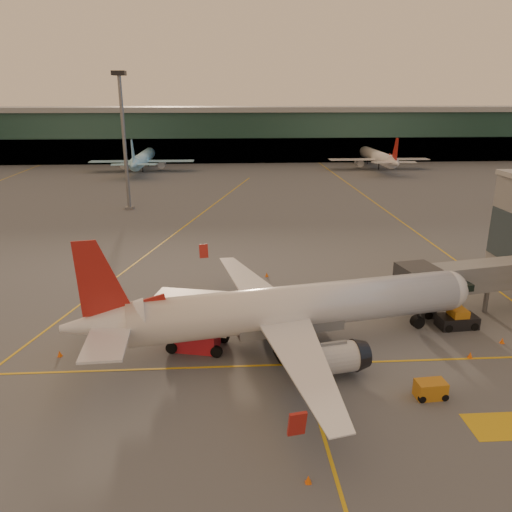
{
  "coord_description": "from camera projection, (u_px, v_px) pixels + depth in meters",
  "views": [
    {
      "loc": [
        -1.23,
        -31.6,
        21.55
      ],
      "look_at": [
        1.99,
        19.2,
        5.0
      ],
      "focal_mm": 35.0,
      "sensor_mm": 36.0,
      "label": 1
    }
  ],
  "objects": [
    {
      "name": "ground",
      "position": [
        246.0,
        401.0,
        36.73
      ],
      "size": [
        600.0,
        600.0,
        0.0
      ],
      "primitive_type": "plane",
      "color": "#4C4F54",
      "rests_on": "ground"
    },
    {
      "name": "taxi_markings",
      "position": [
        187.0,
        238.0,
        78.51
      ],
      "size": [
        100.12,
        173.0,
        0.01
      ],
      "color": "gold",
      "rests_on": "ground"
    },
    {
      "name": "terminal",
      "position": [
        227.0,
        134.0,
        168.59
      ],
      "size": [
        400.0,
        20.0,
        17.6
      ],
      "color": "#19382D",
      "rests_on": "ground"
    },
    {
      "name": "mast_west_near",
      "position": [
        123.0,
        132.0,
        93.57
      ],
      "size": [
        2.4,
        2.4,
        25.6
      ],
      "color": "slate",
      "rests_on": "ground"
    },
    {
      "name": "distant_aircraft_row",
      "position": [
        157.0,
        171.0,
        147.46
      ],
      "size": [
        290.0,
        34.0,
        13.0
      ],
      "color": "#98DBFF",
      "rests_on": "ground"
    },
    {
      "name": "main_airplane",
      "position": [
        286.0,
        310.0,
        43.57
      ],
      "size": [
        36.57,
        33.2,
        11.1
      ],
      "rotation": [
        0.0,
        0.0,
        0.19
      ],
      "color": "white",
      "rests_on": "ground"
    },
    {
      "name": "jet_bridge",
      "position": [
        499.0,
        276.0,
        51.08
      ],
      "size": [
        20.72,
        6.99,
        5.61
      ],
      "color": "slate",
      "rests_on": "ground"
    },
    {
      "name": "catering_truck",
      "position": [
        194.0,
        318.0,
        43.66
      ],
      "size": [
        6.95,
        4.28,
        5.02
      ],
      "rotation": [
        0.0,
        0.0,
        -0.24
      ],
      "color": "red",
      "rests_on": "ground"
    },
    {
      "name": "gpu_cart",
      "position": [
        431.0,
        390.0,
        37.02
      ],
      "size": [
        2.36,
        1.51,
        1.33
      ],
      "rotation": [
        0.0,
        0.0,
        0.07
      ],
      "color": "#B87317",
      "rests_on": "ground"
    },
    {
      "name": "pushback_tug",
      "position": [
        457.0,
        320.0,
        48.17
      ],
      "size": [
        3.85,
        2.29,
        1.91
      ],
      "rotation": [
        0.0,
        0.0,
        0.08
      ],
      "color": "black",
      "rests_on": "ground"
    },
    {
      "name": "cone_nose",
      "position": [
        502.0,
        341.0,
        45.22
      ],
      "size": [
        0.42,
        0.42,
        0.54
      ],
      "color": "orange",
      "rests_on": "ground"
    },
    {
      "name": "cone_tail",
      "position": [
        60.0,
        354.0,
        42.95
      ],
      "size": [
        0.43,
        0.43,
        0.55
      ],
      "color": "orange",
      "rests_on": "ground"
    },
    {
      "name": "cone_wing_right",
      "position": [
        308.0,
        479.0,
        28.95
      ],
      "size": [
        0.4,
        0.4,
        0.51
      ],
      "color": "orange",
      "rests_on": "ground"
    },
    {
      "name": "cone_wing_left",
      "position": [
        267.0,
        275.0,
        61.77
      ],
      "size": [
        0.42,
        0.42,
        0.54
      ],
      "color": "orange",
      "rests_on": "ground"
    },
    {
      "name": "cone_fwd",
      "position": [
        470.0,
        355.0,
        42.7
      ],
      "size": [
        0.44,
        0.44,
        0.56
      ],
      "color": "orange",
      "rests_on": "ground"
    }
  ]
}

